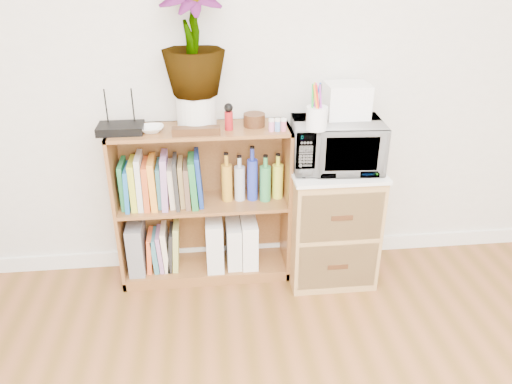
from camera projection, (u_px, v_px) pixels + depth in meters
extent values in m
cube|color=white|center=(260.00, 250.00, 3.28)|extent=(4.00, 0.02, 0.10)
cube|color=brown|center=(204.00, 205.00, 2.93)|extent=(1.00, 0.30, 0.95)
cube|color=#9E7542|center=(330.00, 223.00, 2.99)|extent=(0.50, 0.45, 0.70)
imported|color=white|center=(337.00, 145.00, 2.76)|extent=(0.51, 0.36, 0.27)
cylinder|color=white|center=(317.00, 118.00, 2.56)|extent=(0.11, 0.11, 0.12)
cube|color=white|center=(347.00, 100.00, 2.74)|extent=(0.23, 0.20, 0.19)
cube|color=black|center=(121.00, 128.00, 2.66)|extent=(0.24, 0.16, 0.04)
imported|color=white|center=(152.00, 129.00, 2.67)|extent=(0.13, 0.13, 0.03)
cylinder|color=silver|center=(196.00, 111.00, 2.70)|extent=(0.21, 0.21, 0.18)
imported|color=#327E34|center=(192.00, 38.00, 2.53)|extent=(0.33, 0.33, 0.59)
cube|color=#36210E|center=(196.00, 131.00, 2.62)|extent=(0.25, 0.06, 0.04)
cylinder|color=maroon|center=(229.00, 121.00, 2.68)|extent=(0.04, 0.04, 0.10)
cylinder|color=#391C0F|center=(254.00, 120.00, 2.75)|extent=(0.12, 0.12, 0.07)
cube|color=pink|center=(278.00, 126.00, 2.67)|extent=(0.11, 0.04, 0.06)
cube|color=slate|center=(137.00, 245.00, 3.00)|extent=(0.09, 0.25, 0.31)
cube|color=silver|center=(214.00, 241.00, 3.04)|extent=(0.10, 0.25, 0.32)
cube|color=silver|center=(234.00, 243.00, 3.06)|extent=(0.09, 0.22, 0.27)
cube|color=white|center=(249.00, 241.00, 3.06)|extent=(0.09, 0.24, 0.30)
cube|color=#228146|center=(123.00, 185.00, 2.82)|extent=(0.03, 0.20, 0.26)
cube|color=#1C5FA9|center=(129.00, 186.00, 2.83)|extent=(0.03, 0.20, 0.25)
cube|color=gold|center=(134.00, 183.00, 2.82)|extent=(0.03, 0.20, 0.28)
cube|color=silver|center=(140.00, 180.00, 2.82)|extent=(0.03, 0.20, 0.31)
cube|color=#CB5222|center=(147.00, 183.00, 2.83)|extent=(0.03, 0.20, 0.27)
cube|color=orange|center=(154.00, 182.00, 2.83)|extent=(0.04, 0.20, 0.29)
cube|color=teal|center=(160.00, 185.00, 2.84)|extent=(0.02, 0.20, 0.25)
cube|color=#9E71AA|center=(165.00, 179.00, 2.83)|extent=(0.04, 0.20, 0.31)
cube|color=beige|center=(172.00, 184.00, 2.85)|extent=(0.04, 0.20, 0.24)
cube|color=#2A2A2A|center=(177.00, 180.00, 2.84)|extent=(0.03, 0.20, 0.29)
cube|color=tan|center=(182.00, 183.00, 2.85)|extent=(0.03, 0.20, 0.26)
cube|color=brown|center=(187.00, 183.00, 2.86)|extent=(0.03, 0.20, 0.25)
cube|color=#1F7738|center=(193.00, 180.00, 2.85)|extent=(0.05, 0.20, 0.29)
cube|color=navy|center=(199.00, 178.00, 2.85)|extent=(0.04, 0.20, 0.31)
cylinder|color=gold|center=(227.00, 178.00, 2.87)|extent=(0.06, 0.06, 0.29)
cylinder|color=#ADB6C4|center=(240.00, 179.00, 2.88)|extent=(0.06, 0.06, 0.27)
cylinder|color=#2536AF|center=(252.00, 174.00, 2.88)|extent=(0.06, 0.06, 0.32)
cylinder|color=#34904D|center=(265.00, 178.00, 2.90)|extent=(0.06, 0.06, 0.27)
cylinder|color=yellow|center=(278.00, 178.00, 2.91)|extent=(0.06, 0.06, 0.27)
cylinder|color=silver|center=(291.00, 175.00, 2.91)|extent=(0.06, 0.06, 0.30)
cube|color=orange|center=(150.00, 250.00, 3.03)|extent=(0.04, 0.19, 0.23)
cube|color=teal|center=(156.00, 250.00, 3.03)|extent=(0.04, 0.19, 0.23)
cube|color=#A26DA4|center=(161.00, 249.00, 3.03)|extent=(0.04, 0.19, 0.24)
cube|color=#F5DEBE|center=(166.00, 247.00, 3.03)|extent=(0.04, 0.19, 0.27)
cube|color=black|center=(171.00, 247.00, 3.03)|extent=(0.05, 0.19, 0.26)
cube|color=#A8AE50|center=(176.00, 244.00, 3.03)|extent=(0.05, 0.19, 0.30)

